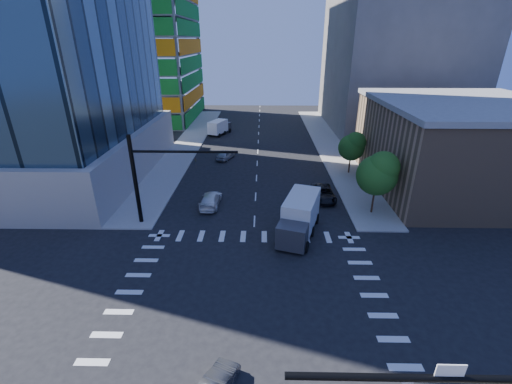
{
  "coord_description": "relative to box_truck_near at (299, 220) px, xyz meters",
  "views": [
    {
      "loc": [
        0.75,
        -18.84,
        17.05
      ],
      "look_at": [
        0.24,
        8.0,
        5.07
      ],
      "focal_mm": 24.0,
      "sensor_mm": 36.0,
      "label": 1
    }
  ],
  "objects": [
    {
      "name": "car_sb_near",
      "position": [
        -9.17,
        6.2,
        -0.86
      ],
      "size": [
        2.2,
        5.02,
        1.44
      ],
      "primitive_type": "imported",
      "rotation": [
        0.0,
        0.0,
        3.1
      ],
      "color": "white",
      "rests_on": "ground"
    },
    {
      "name": "car_nb_far",
      "position": [
        3.69,
        8.21,
        -0.87
      ],
      "size": [
        2.55,
        5.24,
        1.43
      ],
      "primitive_type": "imported",
      "rotation": [
        0.0,
        0.0,
        0.03
      ],
      "color": "black",
      "rests_on": "ground"
    },
    {
      "name": "car_sb_mid",
      "position": [
        -9.11,
        22.6,
        -0.86
      ],
      "size": [
        3.1,
        4.57,
        1.44
      ],
      "primitive_type": "imported",
      "rotation": [
        0.0,
        0.0,
        2.78
      ],
      "color": "#B7BBBF",
      "rests_on": "ground"
    },
    {
      "name": "box_truck_far",
      "position": [
        -11.73,
        37.93,
        -0.34
      ],
      "size": [
        4.19,
        5.84,
        2.82
      ],
      "rotation": [
        0.0,
        0.0,
        2.74
      ],
      "color": "black",
      "rests_on": "ground"
    },
    {
      "name": "road_markings",
      "position": [
        -4.2,
        -9.36,
        -1.58
      ],
      "size": [
        20.0,
        20.0,
        0.01
      ],
      "primitive_type": "cube",
      "color": "silver",
      "rests_on": "ground"
    },
    {
      "name": "bg_building_ne",
      "position": [
        22.8,
        45.64,
        12.42
      ],
      "size": [
        24.0,
        30.0,
        28.0
      ],
      "primitive_type": "cube",
      "color": "#635D59",
      "rests_on": "ground"
    },
    {
      "name": "commercial_building",
      "position": [
        20.8,
        12.64,
        3.73
      ],
      "size": [
        20.5,
        22.5,
        10.6
      ],
      "color": "#8C6E51",
      "rests_on": "ground"
    },
    {
      "name": "box_truck_near",
      "position": [
        0.0,
        0.0,
        0.0
      ],
      "size": [
        4.84,
        7.38,
        3.58
      ],
      "rotation": [
        0.0,
        0.0,
        -0.31
      ],
      "color": "black",
      "rests_on": "ground"
    },
    {
      "name": "sidewalk_nw",
      "position": [
        -16.7,
        30.64,
        -1.51
      ],
      "size": [
        5.0,
        60.0,
        0.15
      ],
      "primitive_type": "cube",
      "color": "gray",
      "rests_on": "ground"
    },
    {
      "name": "construction_building",
      "position": [
        -31.61,
        52.56,
        23.03
      ],
      "size": [
        25.16,
        34.5,
        70.6
      ],
      "color": "gray",
      "rests_on": "ground"
    },
    {
      "name": "sidewalk_ne",
      "position": [
        8.3,
        30.64,
        -1.51
      ],
      "size": [
        5.0,
        60.0,
        0.15
      ],
      "primitive_type": "cube",
      "color": "gray",
      "rests_on": "ground"
    },
    {
      "name": "tree_south",
      "position": [
        8.43,
        4.54,
        3.1
      ],
      "size": [
        4.16,
        4.16,
        6.82
      ],
      "color": "#382316",
      "rests_on": "sidewalk_ne"
    },
    {
      "name": "ground",
      "position": [
        -4.2,
        -9.36,
        -1.58
      ],
      "size": [
        160.0,
        160.0,
        0.0
      ],
      "primitive_type": "plane",
      "color": "black",
      "rests_on": "ground"
    },
    {
      "name": "signal_mast_nw",
      "position": [
        -14.2,
        2.14,
        3.91
      ],
      "size": [
        10.2,
        0.4,
        9.0
      ],
      "color": "black",
      "rests_on": "sidewalk_nw"
    },
    {
      "name": "tree_north",
      "position": [
        8.73,
        16.54,
        2.4
      ],
      "size": [
        3.54,
        3.52,
        5.78
      ],
      "color": "#382316",
      "rests_on": "sidewalk_ne"
    }
  ]
}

